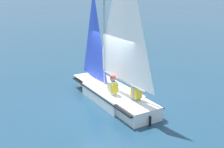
% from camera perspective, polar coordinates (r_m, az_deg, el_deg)
% --- Properties ---
extents(ground_plane, '(260.00, 260.00, 0.00)m').
position_cam_1_polar(ground_plane, '(10.81, 0.00, -5.41)').
color(ground_plane, navy).
extents(sailboat_main, '(3.49, 4.52, 5.82)m').
position_cam_1_polar(sailboat_main, '(10.43, 0.19, -0.87)').
color(sailboat_main, white).
rests_on(sailboat_main, ground_plane).
extents(sailor_helm, '(0.41, 0.43, 1.16)m').
position_cam_1_polar(sailor_helm, '(10.10, 0.15, -3.23)').
color(sailor_helm, black).
rests_on(sailor_helm, ground_plane).
extents(sailor_crew, '(0.41, 0.43, 1.16)m').
position_cam_1_polar(sailor_crew, '(9.66, 4.95, -4.28)').
color(sailor_crew, black).
rests_on(sailor_crew, ground_plane).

